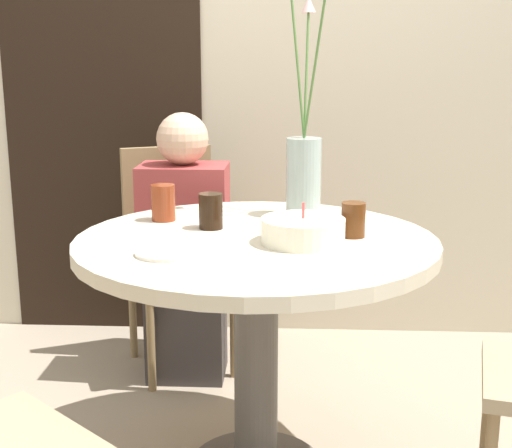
{
  "coord_description": "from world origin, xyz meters",
  "views": [
    {
      "loc": [
        0.1,
        -2.0,
        1.28
      ],
      "look_at": [
        0.0,
        0.0,
        0.8
      ],
      "focal_mm": 50.0,
      "sensor_mm": 36.0,
      "label": 1
    }
  ],
  "objects_px": {
    "flower_vase": "(304,155)",
    "drink_glass_1": "(211,211)",
    "side_plate": "(168,252)",
    "drink_glass_0": "(353,220)",
    "drink_glass_2": "(163,203)",
    "birthday_cake": "(303,231)",
    "person_woman": "(185,257)",
    "chair_left_flank": "(175,244)"
  },
  "relations": [
    {
      "from": "birthday_cake",
      "to": "drink_glass_0",
      "type": "relative_size",
      "value": 2.33
    },
    {
      "from": "drink_glass_0",
      "to": "person_woman",
      "type": "bearing_deg",
      "value": 131.3
    },
    {
      "from": "person_woman",
      "to": "birthday_cake",
      "type": "bearing_deg",
      "value": -59.23
    },
    {
      "from": "drink_glass_1",
      "to": "drink_glass_2",
      "type": "distance_m",
      "value": 0.19
    },
    {
      "from": "drink_glass_2",
      "to": "chair_left_flank",
      "type": "bearing_deg",
      "value": 96.72
    },
    {
      "from": "birthday_cake",
      "to": "drink_glass_2",
      "type": "relative_size",
      "value": 2.04
    },
    {
      "from": "birthday_cake",
      "to": "person_woman",
      "type": "height_order",
      "value": "person_woman"
    },
    {
      "from": "flower_vase",
      "to": "person_woman",
      "type": "xyz_separation_m",
      "value": [
        -0.46,
        0.39,
        -0.46
      ]
    },
    {
      "from": "person_woman",
      "to": "drink_glass_0",
      "type": "bearing_deg",
      "value": -48.7
    },
    {
      "from": "side_plate",
      "to": "drink_glass_1",
      "type": "bearing_deg",
      "value": 74.73
    },
    {
      "from": "side_plate",
      "to": "birthday_cake",
      "type": "bearing_deg",
      "value": 20.74
    },
    {
      "from": "chair_left_flank",
      "to": "drink_glass_1",
      "type": "xyz_separation_m",
      "value": [
        0.24,
        -0.74,
        0.31
      ]
    },
    {
      "from": "drink_glass_2",
      "to": "drink_glass_0",
      "type": "bearing_deg",
      "value": -17.22
    },
    {
      "from": "chair_left_flank",
      "to": "drink_glass_1",
      "type": "height_order",
      "value": "chair_left_flank"
    },
    {
      "from": "chair_left_flank",
      "to": "person_woman",
      "type": "bearing_deg",
      "value": -90.0
    },
    {
      "from": "drink_glass_2",
      "to": "side_plate",
      "type": "bearing_deg",
      "value": -78.2
    },
    {
      "from": "chair_left_flank",
      "to": "drink_glass_0",
      "type": "distance_m",
      "value": 1.1
    },
    {
      "from": "drink_glass_1",
      "to": "drink_glass_2",
      "type": "xyz_separation_m",
      "value": [
        -0.16,
        0.1,
        0.0
      ]
    },
    {
      "from": "drink_glass_0",
      "to": "chair_left_flank",
      "type": "bearing_deg",
      "value": 128.76
    },
    {
      "from": "birthday_cake",
      "to": "drink_glass_1",
      "type": "xyz_separation_m",
      "value": [
        -0.28,
        0.16,
        0.02
      ]
    },
    {
      "from": "flower_vase",
      "to": "drink_glass_2",
      "type": "relative_size",
      "value": 7.0
    },
    {
      "from": "drink_glass_1",
      "to": "person_woman",
      "type": "relative_size",
      "value": 0.1
    },
    {
      "from": "drink_glass_1",
      "to": "birthday_cake",
      "type": "bearing_deg",
      "value": -29.86
    },
    {
      "from": "birthday_cake",
      "to": "drink_glass_2",
      "type": "distance_m",
      "value": 0.51
    },
    {
      "from": "flower_vase",
      "to": "person_woman",
      "type": "relative_size",
      "value": 0.76
    },
    {
      "from": "flower_vase",
      "to": "drink_glass_0",
      "type": "xyz_separation_m",
      "value": [
        0.14,
        -0.29,
        -0.15
      ]
    },
    {
      "from": "drink_glass_1",
      "to": "drink_glass_2",
      "type": "bearing_deg",
      "value": 148.4
    },
    {
      "from": "drink_glass_0",
      "to": "drink_glass_1",
      "type": "xyz_separation_m",
      "value": [
        -0.42,
        0.08,
        0.0
      ]
    },
    {
      "from": "birthday_cake",
      "to": "flower_vase",
      "type": "height_order",
      "value": "flower_vase"
    },
    {
      "from": "drink_glass_1",
      "to": "person_woman",
      "type": "xyz_separation_m",
      "value": [
        -0.17,
        0.6,
        -0.32
      ]
    },
    {
      "from": "drink_glass_0",
      "to": "drink_glass_1",
      "type": "bearing_deg",
      "value": 169.1
    },
    {
      "from": "drink_glass_1",
      "to": "chair_left_flank",
      "type": "bearing_deg",
      "value": 107.81
    },
    {
      "from": "drink_glass_0",
      "to": "person_woman",
      "type": "distance_m",
      "value": 0.96
    },
    {
      "from": "drink_glass_1",
      "to": "drink_glass_2",
      "type": "height_order",
      "value": "drink_glass_2"
    },
    {
      "from": "flower_vase",
      "to": "drink_glass_1",
      "type": "bearing_deg",
      "value": -143.95
    },
    {
      "from": "drink_glass_1",
      "to": "drink_glass_2",
      "type": "relative_size",
      "value": 0.94
    },
    {
      "from": "drink_glass_2",
      "to": "person_woman",
      "type": "distance_m",
      "value": 0.59
    },
    {
      "from": "side_plate",
      "to": "drink_glass_2",
      "type": "bearing_deg",
      "value": 101.8
    },
    {
      "from": "drink_glass_1",
      "to": "person_woman",
      "type": "bearing_deg",
      "value": 106.17
    },
    {
      "from": "flower_vase",
      "to": "drink_glass_0",
      "type": "relative_size",
      "value": 8.0
    },
    {
      "from": "chair_left_flank",
      "to": "birthday_cake",
      "type": "distance_m",
      "value": 1.08
    },
    {
      "from": "drink_glass_0",
      "to": "drink_glass_1",
      "type": "relative_size",
      "value": 0.94
    }
  ]
}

